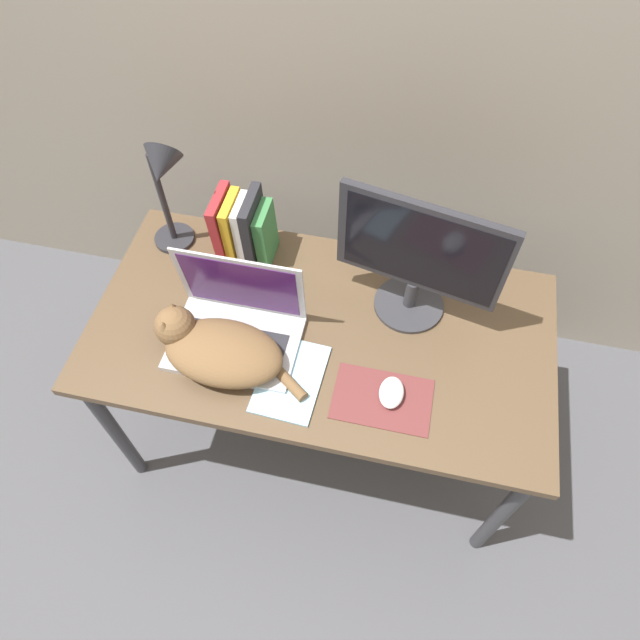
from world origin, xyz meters
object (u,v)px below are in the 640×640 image
cat (216,348)px  computer_mouse (391,392)px  external_monitor (419,258)px  laptop (237,326)px  desk_lamp (163,183)px  book_row (244,228)px  notepad (290,379)px

cat → computer_mouse: cat is taller
external_monitor → computer_mouse: (-0.01, -0.31, -0.20)m
laptop → desk_lamp: size_ratio=0.87×
cat → desk_lamp: desk_lamp is taller
external_monitor → book_row: (-0.54, 0.10, -0.11)m
book_row → desk_lamp: size_ratio=0.56×
cat → computer_mouse: bearing=-1.2°
external_monitor → desk_lamp: desk_lamp is taller
cat → external_monitor: external_monitor is taller
cat → laptop: bearing=70.6°
external_monitor → desk_lamp: bearing=174.5°
computer_mouse → book_row: bearing=141.9°
laptop → notepad: 0.22m
computer_mouse → book_row: size_ratio=0.41×
book_row → desk_lamp: 0.28m
laptop → external_monitor: 0.55m
notepad → external_monitor: bearing=48.3°
external_monitor → laptop: bearing=-155.6°
book_row → desk_lamp: bearing=-171.9°
book_row → desk_lamp: desk_lamp is taller
laptop → desk_lamp: desk_lamp is taller
laptop → external_monitor: size_ratio=0.79×
computer_mouse → external_monitor: bearing=88.6°
cat → external_monitor: 0.61m
computer_mouse → book_row: (-0.53, 0.42, 0.09)m
laptop → desk_lamp: 0.46m
laptop → book_row: laptop is taller
computer_mouse → desk_lamp: (-0.75, 0.39, 0.26)m
laptop → book_row: (-0.07, 0.32, 0.06)m
desk_lamp → external_monitor: bearing=-5.5°
computer_mouse → notepad: size_ratio=0.37×
book_row → notepad: 0.51m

